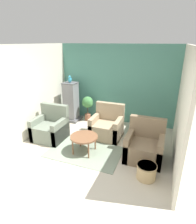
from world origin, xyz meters
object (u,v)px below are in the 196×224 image
at_px(armchair_left, 51,129).
at_px(armchair_middle, 107,127).
at_px(birdcage, 71,103).
at_px(parrot, 70,79).
at_px(wicker_basket, 146,171).
at_px(coffee_table, 84,138).
at_px(potted_plant, 87,104).
at_px(armchair_right, 144,147).

height_order(armchair_left, armchair_middle, same).
relative_size(birdcage, parrot, 5.57).
bearing_deg(wicker_basket, armchair_middle, 133.07).
xyz_separation_m(armchair_left, parrot, (-0.11, 1.40, 1.11)).
bearing_deg(wicker_basket, birdcage, 143.16).
relative_size(armchair_left, wicker_basket, 2.37).
relative_size(coffee_table, wicker_basket, 1.68).
distance_m(parrot, potted_plant, 1.00).
bearing_deg(potted_plant, birdcage, -162.95).
height_order(armchair_left, armchair_right, same).
bearing_deg(armchair_left, potted_plant, 74.74).
bearing_deg(armchair_right, birdcage, 151.73).
distance_m(armchair_middle, potted_plant, 1.37).
xyz_separation_m(armchair_right, potted_plant, (-2.14, 1.60, 0.28)).
bearing_deg(armchair_left, armchair_middle, 24.98).
bearing_deg(birdcage, armchair_middle, -25.66).
height_order(armchair_right, armchair_middle, same).
height_order(coffee_table, birdcage, birdcage).
distance_m(coffee_table, potted_plant, 2.02).
relative_size(armchair_middle, birdcage, 0.72).
bearing_deg(birdcage, armchair_left, -85.67).
distance_m(birdcage, potted_plant, 0.56).
xyz_separation_m(armchair_right, wicker_basket, (0.15, -0.67, -0.14)).
relative_size(armchair_left, birdcage, 0.72).
height_order(armchair_left, potted_plant, armchair_left).
bearing_deg(birdcage, wicker_basket, -36.84).
height_order(coffee_table, wicker_basket, coffee_table).
bearing_deg(birdcage, parrot, 90.00).
distance_m(armchair_right, wicker_basket, 0.70).
distance_m(armchair_left, birdcage, 1.44).
bearing_deg(armchair_middle, birdcage, 154.34).
bearing_deg(armchair_right, wicker_basket, -77.73).
distance_m(armchair_right, potted_plant, 2.68).
distance_m(coffee_table, armchair_left, 1.21).
relative_size(armchair_middle, parrot, 3.98).
distance_m(coffee_table, parrot, 2.36).
relative_size(armchair_right, parrot, 3.98).
xyz_separation_m(armchair_middle, potted_plant, (-1.00, 0.90, 0.28)).
xyz_separation_m(parrot, potted_plant, (0.53, 0.16, -0.83)).
bearing_deg(armchair_middle, wicker_basket, -46.93).
height_order(armchair_middle, parrot, parrot).
bearing_deg(wicker_basket, parrot, 143.14).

